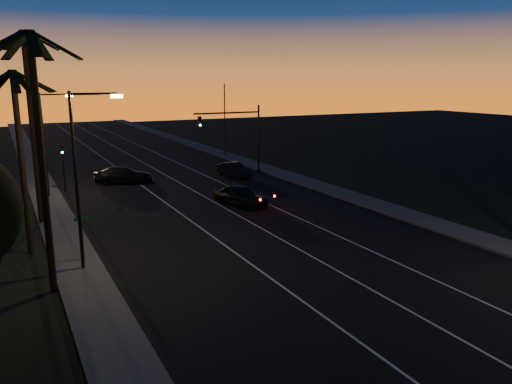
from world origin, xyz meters
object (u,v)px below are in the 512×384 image
signal_mast (238,128)px  right_car (234,170)px  cross_car (124,175)px  lead_car (241,195)px

signal_mast → right_car: size_ratio=1.60×
cross_car → right_car: bearing=-9.6°
lead_car → cross_car: size_ratio=0.95×
signal_mast → right_car: (-0.76, -0.71, -4.07)m
cross_car → signal_mast: bearing=-5.4°
cross_car → lead_car: bearing=-64.3°
signal_mast → cross_car: 12.04m
signal_mast → right_car: signal_mast is taller
lead_car → cross_car: bearing=115.7°
lead_car → cross_car: 14.02m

